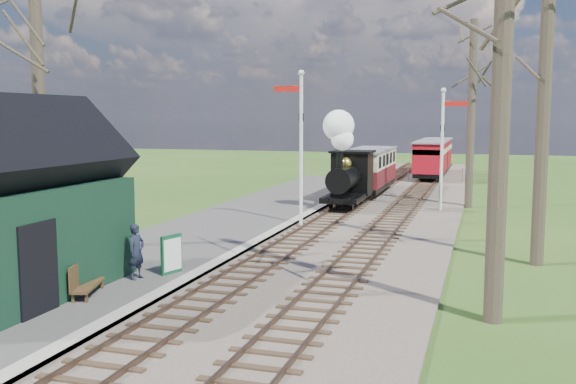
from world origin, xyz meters
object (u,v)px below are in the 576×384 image
Objects in this scene: semaphore_near at (299,137)px; coach at (369,168)px; station_shed at (10,210)px; bench at (83,279)px; person at (137,252)px; locomotive at (347,166)px; red_carriage_b at (436,154)px; semaphore_far at (444,140)px; red_carriage_a at (430,159)px; sign_board at (172,254)px.

semaphore_near is 0.86× the size of coach.
station_shed is 23.89m from coach.
person is at bearing 76.61° from bench.
locomotive is 3.11× the size of person.
person is (-4.98, -35.99, -0.58)m from red_carriage_b.
red_carriage_a is (-1.77, 14.80, -1.84)m from semaphore_far.
red_carriage_b is 38.13m from bench.
red_carriage_a is at bearing 80.51° from bench.
semaphore_far is 17.25m from person.
station_shed reaches higher than person.
locomotive is 21.05m from red_carriage_b.
coach is 1.40× the size of red_carriage_a.
person is at bearing -99.42° from semaphore_near.
semaphore_far is 5.41× the size of sign_board.
semaphore_near reaches higher than red_carriage_a.
locomotive is at bearing 83.00° from sign_board.
sign_board reaches higher than bench.
sign_board is 2.72m from bench.
sign_board is (-1.00, -8.91, -2.89)m from semaphore_near.
bench is (-5.39, -37.73, -0.93)m from red_carriage_b.
bench is at bearing 20.77° from station_shed.
red_carriage_a is (2.61, 15.38, -0.57)m from locomotive.
coach reaches higher than bench.
bench is (-7.16, -17.43, -2.77)m from semaphore_far.
semaphore_far is at bearing 64.28° from station_shed.
red_carriage_b reaches higher than bench.
semaphore_near is at bearing 79.97° from bench.
coach is (-4.37, 5.48, -1.82)m from semaphore_far.
semaphore_near reaches higher than person.
semaphore_near reaches higher than station_shed.
locomotive is (4.29, 17.42, -0.18)m from station_shed.
semaphore_far is 1.11× the size of red_carriage_b.
person is (0.41, 1.74, 0.35)m from bench.
bench is at bearing -98.13° from red_carriage_b.
red_carriage_a is 4.88× the size of sign_board.
bench is at bearing -112.34° from semaphore_far.
red_carriage_a and red_carriage_b have the same top height.
red_carriage_a is at bearing 96.83° from semaphore_far.
semaphore_near reaches higher than semaphore_far.
bench is (-5.39, -32.23, -0.93)m from red_carriage_a.
station_shed is 17.94m from locomotive.
sign_board is at bearing -94.97° from coach.
station_shed is at bearing -106.38° from semaphore_near.
person is (1.92, 2.31, -1.34)m from station_shed.
locomotive is 4.27× the size of sign_board.
locomotive is at bearing -97.13° from red_carriage_b.
semaphore_far is 4.60m from locomotive.
person is (-2.38, -21.17, -0.60)m from coach.
red_carriage_b reaches higher than sign_board.
semaphore_near is 5.88× the size of sign_board.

